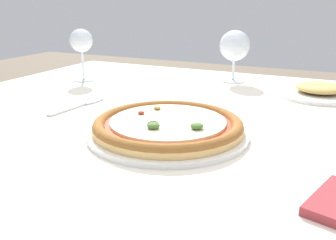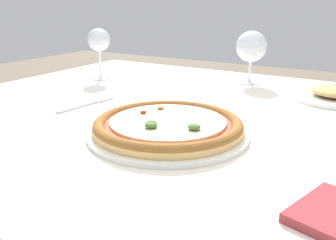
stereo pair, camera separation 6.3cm
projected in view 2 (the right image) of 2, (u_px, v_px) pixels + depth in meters
The scene contains 6 objects.
dining_table at pixel (193, 150), 0.85m from camera, with size 1.26×1.02×0.75m.
pizza_plate at pixel (168, 127), 0.69m from camera, with size 0.30×0.30×0.04m.
fork at pixel (88, 104), 0.89m from camera, with size 0.04×0.17×0.00m.
wine_glass_far_left at pixel (250, 48), 1.10m from camera, with size 0.09×0.09×0.15m.
wine_glass_far_right at pixel (99, 42), 1.15m from camera, with size 0.07×0.07×0.16m.
side_plate at pixel (336, 95), 0.93m from camera, with size 0.21×0.21×0.04m.
Camera 2 is at (0.36, -0.71, 0.99)m, focal length 40.00 mm.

